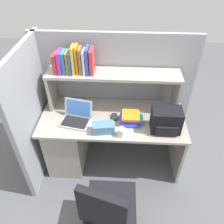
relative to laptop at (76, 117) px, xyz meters
name	(u,v)px	position (x,y,z in m)	size (l,w,h in m)	color
ground_plane	(112,159)	(0.38, 0.07, -0.78)	(8.00, 8.00, 0.00)	#595B60
desk	(80,137)	(0.00, 0.07, -0.38)	(1.60, 0.70, 0.73)	#AAA093
cubicle_partition_rear	(114,95)	(0.38, 0.45, -0.01)	(1.84, 0.05, 1.55)	gray
cubicle_partition_left	(35,114)	(-0.47, 0.02, -0.01)	(0.05, 1.06, 1.55)	gray
overhead_hutch	(113,81)	(0.38, 0.27, 0.30)	(1.44, 0.28, 0.45)	gray
reference_books_on_shelf	(74,61)	(-0.02, 0.27, 0.53)	(0.42, 0.19, 0.29)	red
laptop	(76,117)	(0.00, 0.00, 0.00)	(0.35, 0.31, 0.22)	#B7BABF
backpack	(166,121)	(0.94, -0.09, 0.07)	(0.30, 0.23, 0.25)	black
computer_mouse	(114,117)	(0.41, 0.06, -0.03)	(0.06, 0.10, 0.03)	#262628
paper_cup	(121,132)	(0.49, -0.20, 0.00)	(0.08, 0.08, 0.09)	white
tissue_box	(103,128)	(0.31, -0.15, 0.00)	(0.22, 0.12, 0.10)	teal
desk_book_stack	(131,118)	(0.58, 0.01, 0.00)	(0.24, 0.19, 0.11)	blue
office_chair	(109,214)	(0.41, -0.85, -0.39)	(0.52, 0.54, 0.93)	black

